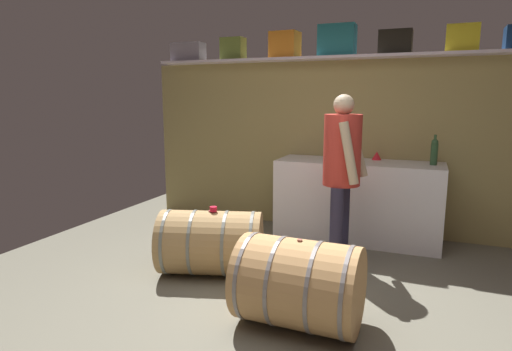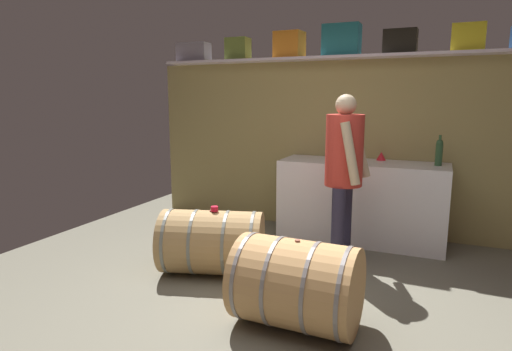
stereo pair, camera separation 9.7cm
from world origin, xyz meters
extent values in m
cube|color=#686556|center=(0.00, 0.65, -0.01)|extent=(6.11, 8.40, 0.02)
cube|color=#9E8D55|center=(0.00, 2.60, 1.03)|extent=(4.91, 0.10, 2.06)
cube|color=silver|center=(0.00, 2.45, 2.08)|extent=(4.52, 0.40, 0.03)
cube|color=gray|center=(-1.96, 2.45, 2.22)|extent=(0.43, 0.21, 0.24)
cube|color=olive|center=(-1.31, 2.45, 2.23)|extent=(0.29, 0.20, 0.27)
cube|color=orange|center=(-0.62, 2.45, 2.25)|extent=(0.34, 0.29, 0.31)
cube|color=#22757E|center=(0.01, 2.45, 2.27)|extent=(0.42, 0.24, 0.35)
cube|color=black|center=(0.65, 2.45, 2.22)|extent=(0.35, 0.23, 0.26)
cube|color=yellow|center=(1.31, 2.45, 2.23)|extent=(0.32, 0.26, 0.27)
cube|color=silver|center=(0.34, 2.23, 0.46)|extent=(1.83, 0.62, 0.92)
cylinder|color=#2F5432|center=(1.12, 2.27, 1.03)|extent=(0.07, 0.07, 0.23)
sphere|color=#2F5432|center=(1.12, 2.27, 1.16)|extent=(0.07, 0.07, 0.07)
cylinder|color=#2F5432|center=(1.12, 2.27, 1.21)|extent=(0.03, 0.03, 0.07)
cylinder|color=#B1BCB6|center=(0.03, 2.19, 1.02)|extent=(0.08, 0.08, 0.22)
sphere|color=#B1BCB6|center=(0.03, 2.19, 1.15)|extent=(0.07, 0.07, 0.07)
cylinder|color=#B1BCB6|center=(0.03, 2.19, 1.20)|extent=(0.03, 0.03, 0.09)
cylinder|color=white|center=(0.20, 2.02, 0.92)|extent=(0.07, 0.07, 0.00)
cylinder|color=white|center=(0.20, 2.02, 0.95)|extent=(0.01, 0.01, 0.07)
sphere|color=white|center=(0.20, 2.02, 1.01)|extent=(0.07, 0.07, 0.07)
sphere|color=maroon|center=(0.20, 2.02, 1.00)|extent=(0.04, 0.04, 0.04)
cone|color=red|center=(0.51, 2.44, 0.96)|extent=(0.11, 0.11, 0.10)
cylinder|color=#A78351|center=(-0.76, 0.72, 0.30)|extent=(1.06, 0.83, 0.59)
cylinder|color=slate|center=(-1.13, 0.61, 0.30)|extent=(0.20, 0.59, 0.60)
cylinder|color=slate|center=(-0.90, 0.68, 0.30)|extent=(0.20, 0.59, 0.60)
cylinder|color=slate|center=(-0.62, 0.76, 0.30)|extent=(0.20, 0.59, 0.60)
cylinder|color=slate|center=(-0.38, 0.83, 0.30)|extent=(0.20, 0.59, 0.60)
cylinder|color=#933F44|center=(-0.76, 0.72, 0.60)|extent=(0.04, 0.04, 0.01)
cylinder|color=tan|center=(0.26, 0.12, 0.32)|extent=(0.87, 0.65, 0.63)
cylinder|color=gray|center=(-0.10, 0.13, 0.32)|extent=(0.04, 0.64, 0.64)
cylinder|color=gray|center=(0.12, 0.13, 0.32)|extent=(0.04, 0.64, 0.64)
cylinder|color=gray|center=(0.40, 0.12, 0.32)|extent=(0.04, 0.64, 0.64)
cylinder|color=gray|center=(0.62, 0.11, 0.32)|extent=(0.04, 0.64, 0.64)
cylinder|color=#92503F|center=(0.26, 0.12, 0.64)|extent=(0.04, 0.04, 0.01)
cylinder|color=red|center=(-0.73, 0.72, 0.63)|extent=(0.07, 0.07, 0.04)
cylinder|color=#2B283E|center=(0.30, 1.22, 0.40)|extent=(0.12, 0.12, 0.81)
cylinder|color=#2B283E|center=(0.31, 1.51, 0.40)|extent=(0.12, 0.12, 0.81)
cylinder|color=#BA3329|center=(0.31, 1.36, 1.14)|extent=(0.35, 0.35, 0.67)
sphere|color=tan|center=(0.31, 1.36, 1.56)|extent=(0.19, 0.19, 0.19)
cylinder|color=tan|center=(0.40, 1.16, 1.14)|extent=(0.20, 0.09, 0.57)
cylinder|color=tan|center=(0.41, 1.56, 1.14)|extent=(0.23, 0.09, 0.56)
camera|label=1|loc=(1.04, -2.66, 1.63)|focal=30.11mm
camera|label=2|loc=(1.13, -2.62, 1.63)|focal=30.11mm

